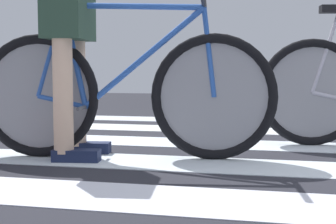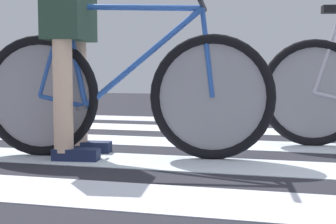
# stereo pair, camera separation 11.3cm
# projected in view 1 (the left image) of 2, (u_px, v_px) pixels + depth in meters

# --- Properties ---
(ground) EXTENTS (18.00, 14.00, 0.02)m
(ground) POSITION_uv_depth(u_px,v_px,m) (266.00, 158.00, 2.98)
(ground) COLOR #25252C
(crosswalk_markings) EXTENTS (5.45, 4.23, 0.00)m
(crosswalk_markings) POSITION_uv_depth(u_px,v_px,m) (261.00, 155.00, 3.03)
(crosswalk_markings) COLOR silver
(crosswalk_markings) RESTS_ON ground
(bicycle_1_of_2) EXTENTS (1.73, 0.52, 0.93)m
(bicycle_1_of_2) POSITION_uv_depth(u_px,v_px,m) (124.00, 92.00, 2.89)
(bicycle_1_of_2) COLOR black
(bicycle_1_of_2) RESTS_ON ground
(cyclist_1_of_2) EXTENTS (0.36, 0.44, 0.96)m
(cyclist_1_of_2) POSITION_uv_depth(u_px,v_px,m) (70.00, 50.00, 2.89)
(cyclist_1_of_2) COLOR beige
(cyclist_1_of_2) RESTS_ON ground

